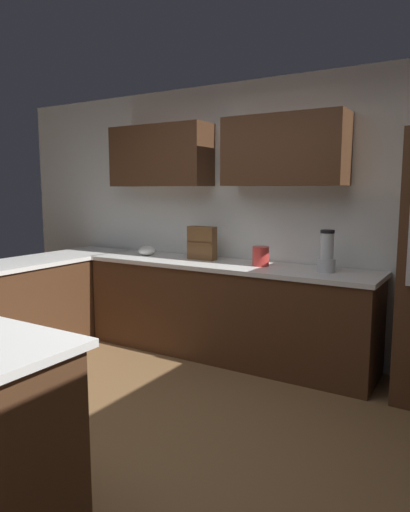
% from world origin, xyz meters
% --- Properties ---
extents(ground_plane, '(14.00, 14.00, 0.00)m').
position_xyz_m(ground_plane, '(0.00, 0.00, 0.00)').
color(ground_plane, brown).
extents(wall_back, '(6.00, 0.44, 2.60)m').
position_xyz_m(wall_back, '(0.06, -2.05, 1.44)').
color(wall_back, silver).
rests_on(wall_back, ground).
extents(lower_cabinets_back, '(2.80, 0.60, 0.86)m').
position_xyz_m(lower_cabinets_back, '(0.10, -1.72, 0.43)').
color(lower_cabinets_back, '#472B19').
rests_on(lower_cabinets_back, ground).
extents(countertop_back, '(2.84, 0.64, 0.04)m').
position_xyz_m(countertop_back, '(0.10, -1.72, 0.88)').
color(countertop_back, silver).
rests_on(countertop_back, lower_cabinets_back).
extents(lower_cabinets_side, '(0.60, 2.90, 0.86)m').
position_xyz_m(lower_cabinets_side, '(1.82, -0.55, 0.43)').
color(lower_cabinets_side, '#472B19').
rests_on(lower_cabinets_side, ground).
extents(blender, '(0.15, 0.15, 0.35)m').
position_xyz_m(blender, '(-0.85, -1.76, 1.05)').
color(blender, silver).
rests_on(blender, countertop_back).
extents(mixing_bowl, '(0.18, 0.18, 0.10)m').
position_xyz_m(mixing_bowl, '(1.05, -1.76, 0.95)').
color(mixing_bowl, white).
rests_on(mixing_bowl, countertop_back).
extents(spice_rack, '(0.29, 0.11, 0.33)m').
position_xyz_m(spice_rack, '(0.40, -1.80, 1.06)').
color(spice_rack, brown).
rests_on(spice_rack, countertop_back).
extents(kettle, '(0.15, 0.15, 0.17)m').
position_xyz_m(kettle, '(-0.25, -1.76, 0.99)').
color(kettle, red).
rests_on(kettle, countertop_back).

